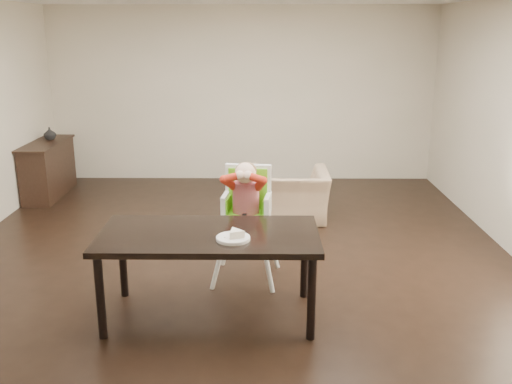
{
  "coord_description": "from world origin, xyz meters",
  "views": [
    {
      "loc": [
        0.3,
        -5.49,
        2.36
      ],
      "look_at": [
        0.25,
        -0.49,
        0.92
      ],
      "focal_mm": 40.0,
      "sensor_mm": 36.0,
      "label": 1
    }
  ],
  "objects_px": {
    "dining_table": "(209,242)",
    "sideboard": "(48,169)",
    "high_chair": "(246,197)",
    "armchair": "(289,187)"
  },
  "relations": [
    {
      "from": "high_chair",
      "to": "sideboard",
      "type": "height_order",
      "value": "high_chair"
    },
    {
      "from": "high_chair",
      "to": "armchair",
      "type": "xyz_separation_m",
      "value": [
        0.49,
        1.77,
        -0.39
      ]
    },
    {
      "from": "high_chair",
      "to": "armchair",
      "type": "bearing_deg",
      "value": 80.96
    },
    {
      "from": "high_chair",
      "to": "sideboard",
      "type": "bearing_deg",
      "value": 142.85
    },
    {
      "from": "high_chair",
      "to": "sideboard",
      "type": "distance_m",
      "value": 4.08
    },
    {
      "from": "high_chair",
      "to": "sideboard",
      "type": "relative_size",
      "value": 0.92
    },
    {
      "from": "dining_table",
      "to": "high_chair",
      "type": "distance_m",
      "value": 0.85
    },
    {
      "from": "dining_table",
      "to": "high_chair",
      "type": "height_order",
      "value": "high_chair"
    },
    {
      "from": "dining_table",
      "to": "armchair",
      "type": "bearing_deg",
      "value": 73.09
    },
    {
      "from": "dining_table",
      "to": "sideboard",
      "type": "xyz_separation_m",
      "value": [
        -2.65,
        3.59,
        -0.27
      ]
    }
  ]
}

